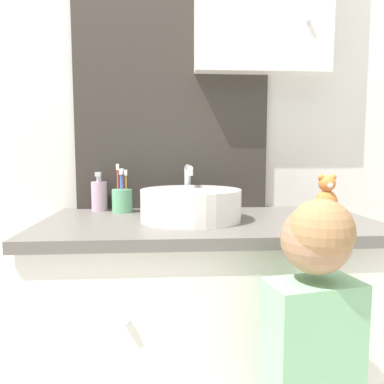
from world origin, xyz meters
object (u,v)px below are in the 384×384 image
toothbrush_holder (122,199)px  soap_dispenser (99,195)px  teddy_bear (327,195)px  child_figure (312,364)px  sink_basin (191,204)px

toothbrush_holder → soap_dispenser: toothbrush_holder is taller
teddy_bear → child_figure: bearing=-115.9°
toothbrush_holder → teddy_bear: bearing=-7.9°
sink_basin → teddy_bear: (0.51, 0.08, 0.02)m
soap_dispenser → teddy_bear: bearing=-10.1°
sink_basin → child_figure: size_ratio=0.42×
toothbrush_holder → child_figure: size_ratio=0.20×
soap_dispenser → child_figure: (0.60, -0.67, -0.33)m
child_figure → teddy_bear: size_ratio=6.26×
sink_basin → soap_dispenser: 0.42m
soap_dispenser → teddy_bear: 0.87m
toothbrush_holder → teddy_bear: (0.76, -0.11, 0.02)m
child_figure → teddy_bear: 0.67m
sink_basin → soap_dispenser: sink_basin is taller
sink_basin → toothbrush_holder: (-0.25, 0.18, -0.01)m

